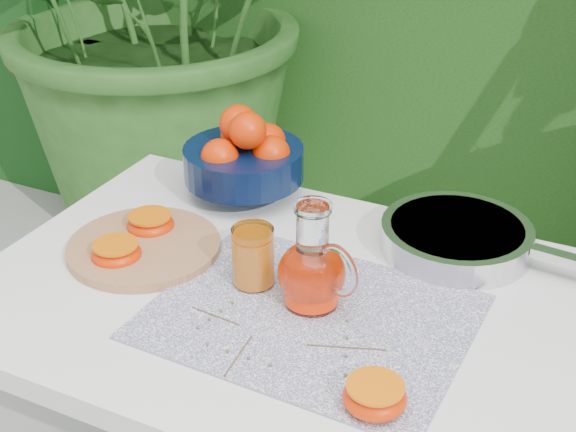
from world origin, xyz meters
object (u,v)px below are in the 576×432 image
at_px(cutting_board, 144,247).
at_px(juice_pitcher, 313,271).
at_px(white_table, 283,332).
at_px(fruit_bowl, 245,156).
at_px(saute_pan, 458,237).

bearing_deg(cutting_board, juice_pitcher, -3.20).
relative_size(white_table, juice_pitcher, 5.66).
bearing_deg(juice_pitcher, cutting_board, 176.80).
bearing_deg(juice_pitcher, fruit_bowl, 133.75).
distance_m(cutting_board, saute_pan, 0.55).
xyz_separation_m(white_table, juice_pitcher, (0.06, -0.01, 0.15)).
bearing_deg(cutting_board, fruit_bowl, 78.19).
height_order(white_table, fruit_bowl, fruit_bowl).
bearing_deg(white_table, saute_pan, 48.73).
relative_size(white_table, cutting_board, 3.72).
relative_size(white_table, fruit_bowl, 3.24).
relative_size(white_table, saute_pan, 2.11).
distance_m(cutting_board, juice_pitcher, 0.34).
height_order(fruit_bowl, juice_pitcher, fruit_bowl).
xyz_separation_m(fruit_bowl, juice_pitcher, (0.28, -0.29, -0.02)).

